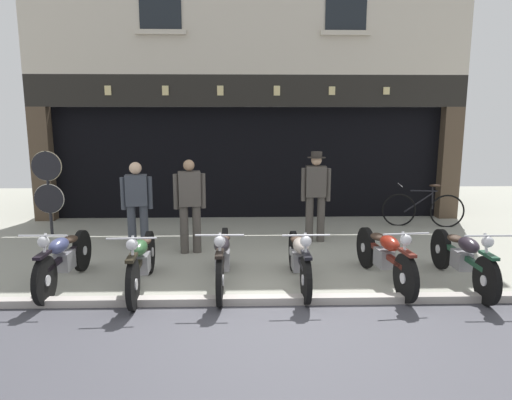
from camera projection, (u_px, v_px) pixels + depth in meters
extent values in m
cube|color=gray|center=(249.00, 222.00, 10.90)|extent=(21.88, 10.00, 0.08)
cube|color=#A7A09A|center=(253.00, 303.00, 6.06)|extent=(21.88, 0.16, 0.18)
cube|color=black|center=(247.00, 156.00, 12.92)|extent=(9.09, 4.00, 2.60)
cube|color=#4C3D2D|center=(43.00, 164.00, 10.71)|extent=(0.44, 0.36, 2.60)
cube|color=#4C3D2D|center=(449.00, 163.00, 10.97)|extent=(0.44, 0.36, 2.60)
cube|color=black|center=(248.00, 157.00, 11.18)|extent=(8.70, 0.03, 2.18)
cube|color=black|center=(248.00, 91.00, 10.48)|extent=(9.88, 0.24, 0.70)
cube|color=#DBC684|center=(108.00, 90.00, 10.27)|extent=(0.14, 0.03, 0.21)
cube|color=#DBC684|center=(165.00, 90.00, 10.30)|extent=(0.14, 0.03, 0.21)
cube|color=#DBC684|center=(220.00, 91.00, 10.33)|extent=(0.14, 0.03, 0.21)
cube|color=#DBC684|center=(277.00, 91.00, 10.37)|extent=(0.14, 0.03, 0.21)
cube|color=#DBC684|center=(332.00, 91.00, 10.40)|extent=(0.14, 0.03, 0.19)
cube|color=#DBC684|center=(386.00, 91.00, 10.44)|extent=(0.14, 0.03, 0.16)
cube|color=beige|center=(248.00, 1.00, 10.22)|extent=(9.88, 0.40, 3.16)
cube|color=beige|center=(161.00, 32.00, 10.04)|extent=(1.10, 0.12, 0.10)
cube|color=beige|center=(346.00, 33.00, 10.16)|extent=(1.10, 0.12, 0.10)
cylinder|color=black|center=(45.00, 281.00, 5.98)|extent=(0.08, 0.64, 0.64)
cylinder|color=silver|center=(45.00, 281.00, 5.98)|extent=(0.10, 0.14, 0.14)
cylinder|color=black|center=(82.00, 251.00, 7.31)|extent=(0.09, 0.64, 0.64)
cylinder|color=silver|center=(82.00, 251.00, 7.31)|extent=(0.11, 0.14, 0.14)
cube|color=black|center=(65.00, 256.00, 6.63)|extent=(0.09, 1.24, 0.07)
cube|color=slate|center=(65.00, 261.00, 6.64)|extent=(0.21, 0.32, 0.26)
ellipsoid|color=#383D64|center=(59.00, 246.00, 6.43)|extent=(0.23, 0.46, 0.20)
ellipsoid|color=#38281E|center=(70.00, 239.00, 6.83)|extent=(0.20, 0.30, 0.10)
cube|color=black|center=(42.00, 255.00, 5.92)|extent=(0.11, 0.36, 0.04)
sphere|color=silver|center=(43.00, 242.00, 5.95)|extent=(0.15, 0.15, 0.15)
cylinder|color=silver|center=(43.00, 236.00, 5.94)|extent=(0.62, 0.03, 0.02)
cylinder|color=silver|center=(44.00, 258.00, 5.97)|extent=(0.04, 0.23, 0.62)
cylinder|color=black|center=(133.00, 284.00, 5.84)|extent=(0.10, 0.65, 0.65)
cylinder|color=silver|center=(133.00, 284.00, 5.84)|extent=(0.11, 0.15, 0.14)
cylinder|color=black|center=(150.00, 252.00, 7.22)|extent=(0.11, 0.65, 0.65)
cylinder|color=silver|center=(150.00, 252.00, 7.22)|extent=(0.12, 0.15, 0.14)
cube|color=black|center=(142.00, 258.00, 6.51)|extent=(0.13, 1.30, 0.07)
cube|color=slate|center=(142.00, 263.00, 6.52)|extent=(0.22, 0.33, 0.26)
ellipsoid|color=#2A512D|center=(139.00, 248.00, 6.30)|extent=(0.24, 0.47, 0.20)
ellipsoid|color=#38281E|center=(144.00, 241.00, 6.72)|extent=(0.21, 0.31, 0.10)
cube|color=black|center=(132.00, 258.00, 5.78)|extent=(0.12, 0.36, 0.04)
sphere|color=silver|center=(132.00, 245.00, 5.81)|extent=(0.15, 0.15, 0.15)
cylinder|color=silver|center=(132.00, 238.00, 5.79)|extent=(0.62, 0.05, 0.02)
cylinder|color=silver|center=(132.00, 261.00, 5.82)|extent=(0.05, 0.24, 0.62)
cylinder|color=black|center=(220.00, 280.00, 5.96)|extent=(0.08, 0.67, 0.67)
cylinder|color=silver|center=(220.00, 280.00, 5.96)|extent=(0.10, 0.15, 0.15)
cylinder|color=black|center=(225.00, 249.00, 7.36)|extent=(0.09, 0.67, 0.67)
cylinder|color=silver|center=(225.00, 249.00, 7.36)|extent=(0.11, 0.15, 0.15)
cube|color=black|center=(223.00, 255.00, 6.64)|extent=(0.08, 1.31, 0.07)
cube|color=slate|center=(223.00, 260.00, 6.65)|extent=(0.20, 0.32, 0.26)
ellipsoid|color=black|center=(222.00, 245.00, 6.43)|extent=(0.22, 0.46, 0.20)
ellipsoid|color=#38281E|center=(223.00, 238.00, 6.86)|extent=(0.20, 0.30, 0.10)
cube|color=black|center=(219.00, 254.00, 5.90)|extent=(0.10, 0.36, 0.04)
sphere|color=silver|center=(220.00, 241.00, 5.93)|extent=(0.15, 0.15, 0.15)
cylinder|color=silver|center=(220.00, 235.00, 5.91)|extent=(0.62, 0.03, 0.02)
cylinder|color=silver|center=(220.00, 258.00, 5.95)|extent=(0.04, 0.28, 0.60)
cylinder|color=black|center=(306.00, 280.00, 6.03)|extent=(0.08, 0.63, 0.63)
cylinder|color=silver|center=(306.00, 280.00, 6.03)|extent=(0.10, 0.14, 0.14)
cylinder|color=black|center=(293.00, 251.00, 7.31)|extent=(0.09, 0.63, 0.63)
cylinder|color=silver|center=(293.00, 251.00, 7.31)|extent=(0.11, 0.14, 0.14)
cube|color=black|center=(299.00, 256.00, 6.65)|extent=(0.09, 1.20, 0.07)
cube|color=slate|center=(299.00, 261.00, 6.66)|extent=(0.21, 0.32, 0.26)
ellipsoid|color=#A3968B|center=(301.00, 245.00, 6.46)|extent=(0.23, 0.46, 0.20)
ellipsoid|color=#38281E|center=(297.00, 239.00, 6.84)|extent=(0.21, 0.30, 0.10)
cube|color=black|center=(306.00, 255.00, 5.97)|extent=(0.11, 0.36, 0.04)
sphere|color=silver|center=(306.00, 241.00, 6.00)|extent=(0.15, 0.15, 0.15)
cylinder|color=silver|center=(306.00, 235.00, 5.98)|extent=(0.62, 0.04, 0.02)
cylinder|color=silver|center=(306.00, 257.00, 6.01)|extent=(0.04, 0.23, 0.62)
cylinder|color=black|center=(406.00, 278.00, 6.06)|extent=(0.14, 0.65, 0.65)
cylinder|color=silver|center=(406.00, 278.00, 6.06)|extent=(0.11, 0.15, 0.14)
cylinder|color=black|center=(366.00, 247.00, 7.47)|extent=(0.15, 0.65, 0.65)
cylinder|color=silver|center=(366.00, 247.00, 7.47)|extent=(0.12, 0.15, 0.14)
cube|color=#521C15|center=(384.00, 253.00, 6.75)|extent=(0.21, 1.33, 0.07)
cube|color=slate|center=(384.00, 258.00, 6.76)|extent=(0.23, 0.34, 0.26)
ellipsoid|color=maroon|center=(390.00, 243.00, 6.54)|extent=(0.27, 0.48, 0.20)
ellipsoid|color=#38281E|center=(378.00, 237.00, 6.97)|extent=(0.23, 0.32, 0.10)
cube|color=#521C15|center=(407.00, 253.00, 6.00)|extent=(0.14, 0.37, 0.04)
sphere|color=silver|center=(406.00, 240.00, 6.03)|extent=(0.15, 0.15, 0.15)
cylinder|color=silver|center=(406.00, 234.00, 6.02)|extent=(0.62, 0.09, 0.02)
cylinder|color=silver|center=(406.00, 256.00, 6.05)|extent=(0.06, 0.27, 0.61)
cylinder|color=black|center=(487.00, 281.00, 5.99)|extent=(0.07, 0.64, 0.63)
cylinder|color=silver|center=(487.00, 281.00, 5.99)|extent=(0.10, 0.14, 0.14)
cylinder|color=black|center=(441.00, 249.00, 7.41)|extent=(0.08, 0.64, 0.63)
cylinder|color=silver|center=(441.00, 249.00, 7.41)|extent=(0.11, 0.14, 0.14)
cube|color=#163B27|center=(462.00, 255.00, 6.68)|extent=(0.08, 1.32, 0.07)
cube|color=slate|center=(462.00, 260.00, 6.69)|extent=(0.20, 0.32, 0.26)
ellipsoid|color=#261F27|center=(469.00, 245.00, 6.47)|extent=(0.22, 0.46, 0.20)
ellipsoid|color=#38281E|center=(455.00, 238.00, 6.90)|extent=(0.20, 0.30, 0.10)
cube|color=#163B27|center=(489.00, 255.00, 5.93)|extent=(0.10, 0.36, 0.04)
sphere|color=silver|center=(488.00, 242.00, 5.96)|extent=(0.15, 0.15, 0.15)
cylinder|color=silver|center=(488.00, 236.00, 5.95)|extent=(0.62, 0.03, 0.02)
cylinder|color=silver|center=(487.00, 258.00, 5.98)|extent=(0.04, 0.25, 0.62)
cylinder|color=#3D424C|center=(144.00, 226.00, 8.49)|extent=(0.15, 0.15, 0.83)
cylinder|color=#3D424C|center=(132.00, 227.00, 8.46)|extent=(0.15, 0.15, 0.83)
cube|color=#3D424C|center=(136.00, 190.00, 8.35)|extent=(0.41, 0.27, 0.56)
cube|color=silver|center=(137.00, 186.00, 8.45)|extent=(0.14, 0.04, 0.31)
cube|color=black|center=(137.00, 186.00, 8.47)|extent=(0.05, 0.02, 0.29)
cylinder|color=#3D424C|center=(150.00, 193.00, 8.40)|extent=(0.09, 0.09, 0.58)
cylinder|color=#3D424C|center=(123.00, 194.00, 8.32)|extent=(0.09, 0.09, 0.58)
sphere|color=beige|center=(135.00, 168.00, 8.28)|extent=(0.22, 0.22, 0.22)
cylinder|color=#47423D|center=(197.00, 228.00, 8.26)|extent=(0.15, 0.15, 0.87)
cylinder|color=#47423D|center=(184.00, 229.00, 8.21)|extent=(0.15, 0.15, 0.87)
cube|color=#47423D|center=(189.00, 189.00, 8.11)|extent=(0.41, 0.28, 0.60)
cube|color=white|center=(189.00, 184.00, 8.20)|extent=(0.14, 0.04, 0.34)
cube|color=black|center=(189.00, 184.00, 8.22)|extent=(0.05, 0.02, 0.31)
cylinder|color=#47423D|center=(203.00, 191.00, 8.16)|extent=(0.09, 0.09, 0.61)
cylinder|color=#47423D|center=(176.00, 192.00, 8.07)|extent=(0.09, 0.09, 0.61)
sphere|color=#9E7A5B|center=(189.00, 165.00, 8.03)|extent=(0.19, 0.19, 0.19)
cylinder|color=#47423D|center=(321.00, 219.00, 8.98)|extent=(0.15, 0.15, 0.90)
cylinder|color=#47423D|center=(309.00, 219.00, 8.98)|extent=(0.15, 0.15, 0.90)
cube|color=#47423D|center=(316.00, 181.00, 8.85)|extent=(0.39, 0.24, 0.58)
cube|color=white|center=(315.00, 177.00, 8.95)|extent=(0.14, 0.03, 0.33)
cube|color=black|center=(315.00, 177.00, 8.97)|extent=(0.05, 0.01, 0.30)
cylinder|color=#47423D|center=(328.00, 185.00, 8.85)|extent=(0.09, 0.09, 0.63)
cylinder|color=#47423D|center=(304.00, 185.00, 8.87)|extent=(0.09, 0.09, 0.63)
sphere|color=tan|center=(316.00, 160.00, 8.78)|extent=(0.20, 0.20, 0.20)
cylinder|color=#332D28|center=(317.00, 157.00, 8.77)|extent=(0.34, 0.34, 0.01)
cylinder|color=#332D28|center=(317.00, 155.00, 8.76)|extent=(0.21, 0.21, 0.11)
cylinder|color=#232328|center=(49.00, 193.00, 9.45)|extent=(0.06, 0.06, 1.71)
cylinder|color=black|center=(46.00, 166.00, 9.33)|extent=(0.59, 0.03, 0.59)
torus|color=beige|center=(47.00, 166.00, 9.35)|extent=(0.61, 0.04, 0.61)
cylinder|color=black|center=(49.00, 199.00, 9.45)|extent=(0.59, 0.03, 0.59)
torus|color=silver|center=(49.00, 199.00, 9.47)|extent=(0.61, 0.04, 0.61)
cube|color=silver|center=(306.00, 154.00, 11.06)|extent=(0.67, 0.02, 0.88)
cube|color=#511E19|center=(306.00, 140.00, 10.98)|extent=(0.67, 0.01, 0.20)
torus|color=black|center=(399.00, 210.00, 10.29)|extent=(0.73, 0.15, 0.74)
torus|color=black|center=(447.00, 211.00, 10.16)|extent=(0.73, 0.15, 0.74)
cylinder|color=black|center=(418.00, 202.00, 10.20)|extent=(0.59, 0.12, 0.46)
cylinder|color=black|center=(424.00, 191.00, 10.14)|extent=(0.56, 0.11, 0.03)
cylinder|color=black|center=(432.00, 197.00, 10.15)|extent=(0.06, 0.04, 0.52)
ellipsoid|color=#332319|center=(435.00, 186.00, 10.10)|extent=(0.26, 0.15, 0.06)
cylinder|color=silver|center=(400.00, 185.00, 10.18)|extent=(0.09, 0.50, 0.02)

